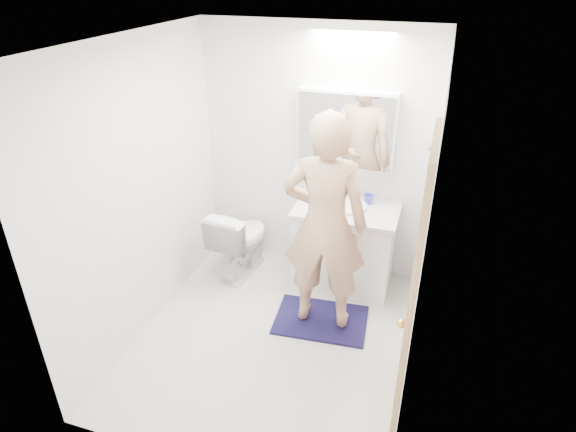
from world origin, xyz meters
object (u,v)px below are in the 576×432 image
at_px(toilet, 241,240).
at_px(person, 325,225).
at_px(toothbrush_cup, 368,199).
at_px(soap_bottle_a, 322,186).
at_px(vanity_cabinet, 344,248).
at_px(soap_bottle_b, 328,189).
at_px(medicine_cabinet, 346,129).

bearing_deg(toilet, person, 159.83).
height_order(toilet, toothbrush_cup, toothbrush_cup).
bearing_deg(toilet, toothbrush_cup, -159.00).
bearing_deg(soap_bottle_a, toilet, -160.45).
relative_size(vanity_cabinet, soap_bottle_b, 5.20).
bearing_deg(medicine_cabinet, soap_bottle_b, -167.77).
relative_size(toilet, soap_bottle_b, 4.24).
distance_m(medicine_cabinet, person, 0.99).
relative_size(medicine_cabinet, person, 0.47).
distance_m(vanity_cabinet, toothbrush_cup, 0.53).
bearing_deg(soap_bottle_a, vanity_cabinet, -28.20).
height_order(medicine_cabinet, toothbrush_cup, medicine_cabinet).
xyz_separation_m(vanity_cabinet, soap_bottle_a, (-0.28, 0.15, 0.55)).
bearing_deg(soap_bottle_a, medicine_cabinet, 17.20).
relative_size(medicine_cabinet, soap_bottle_a, 3.72).
bearing_deg(vanity_cabinet, toilet, -173.61).
relative_size(person, toothbrush_cup, 19.22).
xyz_separation_m(medicine_cabinet, soap_bottle_b, (-0.14, -0.03, -0.59)).
relative_size(vanity_cabinet, person, 0.48).
xyz_separation_m(soap_bottle_a, toothbrush_cup, (0.45, 0.01, -0.07)).
bearing_deg(soap_bottle_a, soap_bottle_b, 28.44).
height_order(vanity_cabinet, toilet, vanity_cabinet).
bearing_deg(person, soap_bottle_b, -82.67).
bearing_deg(medicine_cabinet, soap_bottle_a, -162.80).
distance_m(medicine_cabinet, toothbrush_cup, 0.69).
height_order(medicine_cabinet, person, person).
relative_size(medicine_cabinet, soap_bottle_b, 5.09).
xyz_separation_m(vanity_cabinet, medicine_cabinet, (-0.09, 0.21, 1.11)).
height_order(medicine_cabinet, soap_bottle_b, medicine_cabinet).
height_order(toilet, soap_bottle_b, soap_bottle_b).
relative_size(vanity_cabinet, soap_bottle_a, 3.80).
distance_m(vanity_cabinet, medicine_cabinet, 1.13).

